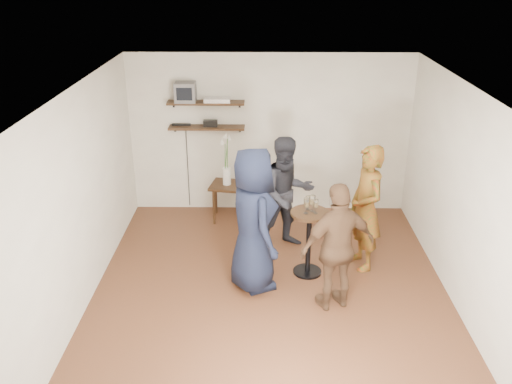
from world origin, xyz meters
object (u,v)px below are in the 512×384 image
(drinks_table, at_px, (309,234))
(person_navy, at_px, (253,220))
(dvd_deck, at_px, (217,100))
(person_plaid, at_px, (366,208))
(person_dark, at_px, (287,194))
(crt_monitor, at_px, (185,92))
(person_brown, at_px, (338,247))
(radio, at_px, (210,123))
(side_table, at_px, (227,190))

(drinks_table, bearing_deg, person_navy, -157.54)
(dvd_deck, height_order, person_plaid, dvd_deck)
(dvd_deck, distance_m, person_dark, 1.92)
(crt_monitor, xyz_separation_m, person_dark, (1.54, -1.20, -1.18))
(person_navy, bearing_deg, person_plaid, -93.65)
(person_dark, bearing_deg, crt_monitor, 122.59)
(person_navy, bearing_deg, person_brown, -136.05)
(dvd_deck, bearing_deg, radio, 180.00)
(crt_monitor, distance_m, person_navy, 2.71)
(person_navy, xyz_separation_m, person_brown, (1.00, -0.44, -0.13))
(drinks_table, xyz_separation_m, person_dark, (-0.27, 0.74, 0.25))
(drinks_table, distance_m, person_plaid, 0.84)
(crt_monitor, relative_size, side_table, 0.53)
(dvd_deck, distance_m, drinks_table, 2.69)
(crt_monitor, relative_size, radio, 1.45)
(person_plaid, distance_m, person_dark, 1.16)
(crt_monitor, height_order, person_navy, crt_monitor)
(side_table, relative_size, person_plaid, 0.35)
(radio, xyz_separation_m, person_brown, (1.72, -2.68, -0.71))
(person_plaid, bearing_deg, side_table, -141.66)
(person_dark, bearing_deg, dvd_deck, 111.79)
(person_plaid, bearing_deg, person_navy, -86.35)
(side_table, bearing_deg, drinks_table, -54.30)
(drinks_table, distance_m, person_dark, 0.83)
(person_navy, bearing_deg, person_dark, -46.40)
(crt_monitor, bearing_deg, side_table, -25.20)
(person_dark, bearing_deg, radio, 114.87)
(dvd_deck, xyz_separation_m, radio, (-0.12, 0.00, -0.38))
(drinks_table, xyz_separation_m, person_plaid, (0.76, 0.21, 0.28))
(person_dark, bearing_deg, person_navy, -133.60)
(radio, height_order, person_navy, person_navy)
(radio, bearing_deg, side_table, -48.61)
(side_table, distance_m, person_plaid, 2.44)
(side_table, distance_m, person_brown, 2.81)
(drinks_table, bearing_deg, person_dark, 109.65)
(radio, bearing_deg, crt_monitor, 180.00)
(crt_monitor, xyz_separation_m, radio, (0.37, 0.00, -0.50))
(dvd_deck, distance_m, person_brown, 3.30)
(crt_monitor, distance_m, person_dark, 2.28)
(side_table, height_order, person_navy, person_navy)
(crt_monitor, relative_size, person_brown, 0.20)
(drinks_table, height_order, person_dark, person_dark)
(dvd_deck, height_order, person_navy, dvd_deck)
(side_table, bearing_deg, person_dark, -44.52)
(person_navy, bearing_deg, crt_monitor, 3.29)
(person_plaid, bearing_deg, person_brown, -42.41)
(side_table, bearing_deg, person_navy, -76.91)
(person_plaid, xyz_separation_m, person_brown, (-0.49, -0.95, -0.06))
(side_table, xyz_separation_m, drinks_table, (1.18, -1.64, 0.08))
(dvd_deck, xyz_separation_m, person_navy, (0.59, -2.24, -0.96))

